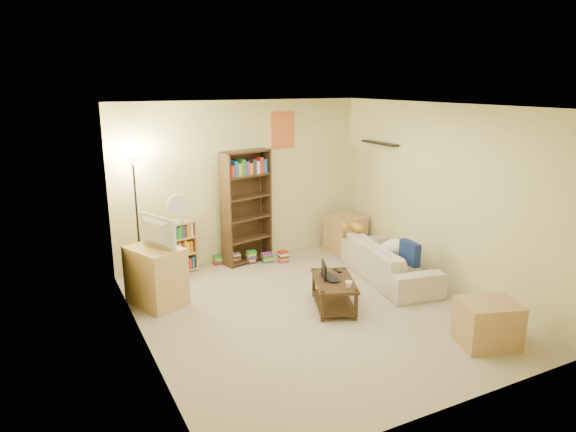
{
  "coord_description": "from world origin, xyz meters",
  "views": [
    {
      "loc": [
        -2.91,
        -5.11,
        2.76
      ],
      "look_at": [
        0.04,
        0.72,
        1.05
      ],
      "focal_mm": 32.0,
      "sensor_mm": 36.0,
      "label": 1
    }
  ],
  "objects": [
    {
      "name": "sofa",
      "position": [
        1.53,
        0.43,
        0.27
      ],
      "size": [
        2.08,
        1.33,
        0.54
      ],
      "primitive_type": "imported",
      "rotation": [
        0.0,
        0.0,
        1.4
      ],
      "color": "beige",
      "rests_on": "ground"
    },
    {
      "name": "television",
      "position": [
        -1.65,
        1.08,
        0.95
      ],
      "size": [
        0.75,
        0.57,
        0.4
      ],
      "primitive_type": "imported",
      "rotation": [
        0.0,
        0.0,
        1.96
      ],
      "color": "black",
      "rests_on": "tv_stand"
    },
    {
      "name": "navy_pillow",
      "position": [
        1.55,
        0.03,
        0.51
      ],
      "size": [
        0.13,
        0.36,
        0.32
      ],
      "primitive_type": "cube",
      "rotation": [
        0.0,
        0.0,
        1.5
      ],
      "color": "navy",
      "rests_on": "sofa"
    },
    {
      "name": "tv_remote",
      "position": [
        0.5,
        0.18,
        0.39
      ],
      "size": [
        0.06,
        0.15,
        0.02
      ],
      "primitive_type": "cube",
      "rotation": [
        0.0,
        0.0,
        -0.08
      ],
      "color": "black",
      "rests_on": "coffee_table"
    },
    {
      "name": "coffee_table",
      "position": [
        0.3,
        -0.04,
        0.24
      ],
      "size": [
        0.76,
        0.97,
        0.38
      ],
      "rotation": [
        0.0,
        0.0,
        -0.38
      ],
      "color": "#3A2316",
      "rests_on": "ground"
    },
    {
      "name": "short_bookshelf",
      "position": [
        -1.14,
        2.05,
        0.39
      ],
      "size": [
        0.64,
        0.37,
        0.78
      ],
      "rotation": [
        0.0,
        0.0,
        0.22
      ],
      "color": "tan",
      "rests_on": "ground"
    },
    {
      "name": "floor_lamp",
      "position": [
        -1.66,
        2.05,
        1.43
      ],
      "size": [
        0.3,
        0.3,
        1.79
      ],
      "color": "black",
      "rests_on": "ground"
    },
    {
      "name": "tabby_cat",
      "position": [
        1.41,
        1.17,
        0.61
      ],
      "size": [
        0.43,
        0.2,
        0.15
      ],
      "color": "#C67F2A",
      "rests_on": "sofa"
    },
    {
      "name": "tv_stand",
      "position": [
        -1.65,
        1.08,
        0.38
      ],
      "size": [
        0.73,
        0.84,
        0.75
      ],
      "primitive_type": "cube",
      "rotation": [
        0.0,
        0.0,
        0.39
      ],
      "color": "tan",
      "rests_on": "ground"
    },
    {
      "name": "desk_fan",
      "position": [
        -1.1,
        2.01,
        1.01
      ],
      "size": [
        0.28,
        0.16,
        0.42
      ],
      "color": "silver",
      "rests_on": "short_bookshelf"
    },
    {
      "name": "cream_blanket",
      "position": [
        1.66,
        0.45,
        0.46
      ],
      "size": [
        0.49,
        0.35,
        0.21
      ],
      "primitive_type": "ellipsoid",
      "color": "white",
      "rests_on": "sofa"
    },
    {
      "name": "mug",
      "position": [
        0.32,
        -0.34,
        0.42
      ],
      "size": [
        0.17,
        0.17,
        0.08
      ],
      "primitive_type": "imported",
      "rotation": [
        0.0,
        0.0,
        -0.76
      ],
      "color": "white",
      "rests_on": "coffee_table"
    },
    {
      "name": "side_table",
      "position": [
        1.64,
        1.75,
        0.31
      ],
      "size": [
        0.58,
        0.58,
        0.62
      ],
      "primitive_type": "cube",
      "rotation": [
        0.0,
        0.0,
        0.08
      ],
      "color": "tan",
      "rests_on": "ground"
    },
    {
      "name": "laptop_screen",
      "position": [
        0.21,
        0.05,
        0.49
      ],
      "size": [
        0.12,
        0.27,
        0.19
      ],
      "primitive_type": "cube",
      "rotation": [
        0.0,
        0.0,
        -0.38
      ],
      "color": "white",
      "rests_on": "laptop"
    },
    {
      "name": "tall_bookshelf",
      "position": [
        0.0,
        2.05,
        0.93
      ],
      "size": [
        0.83,
        0.45,
        1.76
      ],
      "rotation": [
        0.0,
        0.0,
        0.25
      ],
      "color": "#422B19",
      "rests_on": "ground"
    },
    {
      "name": "book_stacks",
      "position": [
        0.04,
        1.94,
        0.09
      ],
      "size": [
        1.1,
        0.5,
        0.2
      ],
      "color": "red",
      "rests_on": "ground"
    },
    {
      "name": "laptop",
      "position": [
        0.32,
        0.0,
        0.39
      ],
      "size": [
        0.38,
        0.28,
        0.03
      ],
      "primitive_type": "imported",
      "rotation": [
        0.0,
        0.0,
        1.49
      ],
      "color": "black",
      "rests_on": "coffee_table"
    },
    {
      "name": "end_cabinet",
      "position": [
        1.28,
        -1.59,
        0.25
      ],
      "size": [
        0.72,
        0.65,
        0.49
      ],
      "primitive_type": "cube",
      "rotation": [
        0.0,
        0.0,
        -0.32
      ],
      "color": "tan",
      "rests_on": "ground"
    },
    {
      "name": "room",
      "position": [
        0.0,
        0.01,
        1.62
      ],
      "size": [
        4.5,
        4.54,
        2.52
      ],
      "color": "tan",
      "rests_on": "ground"
    }
  ]
}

